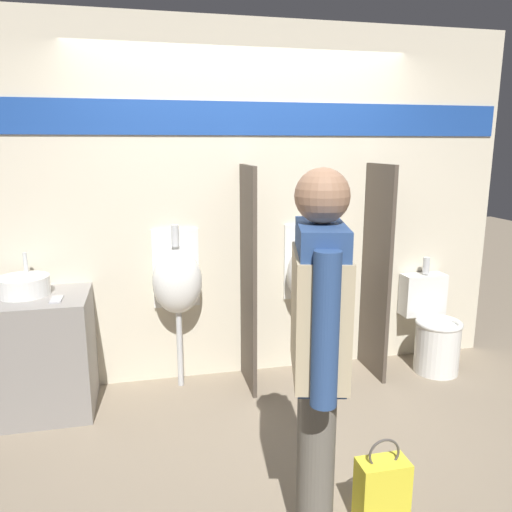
{
  "coord_description": "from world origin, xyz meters",
  "views": [
    {
      "loc": [
        -0.75,
        -3.15,
        1.81
      ],
      "look_at": [
        0.0,
        0.17,
        1.05
      ],
      "focal_mm": 35.0,
      "sensor_mm": 36.0,
      "label": 1
    }
  ],
  "objects": [
    {
      "name": "sink_basin",
      "position": [
        -1.56,
        0.34,
        0.89
      ],
      "size": [
        0.34,
        0.34,
        0.27
      ],
      "color": "white",
      "rests_on": "sink_counter"
    },
    {
      "name": "sink_counter",
      "position": [
        -1.61,
        0.28,
        0.41
      ],
      "size": [
        0.93,
        0.58,
        0.82
      ],
      "color": "gray",
      "rests_on": "ground_plane"
    },
    {
      "name": "toilet",
      "position": [
        1.52,
        0.29,
        0.32
      ],
      "size": [
        0.37,
        0.53,
        0.9
      ],
      "color": "white",
      "rests_on": "ground_plane"
    },
    {
      "name": "divider_near_counter",
      "position": [
        -0.02,
        0.34,
        0.84
      ],
      "size": [
        0.03,
        0.47,
        1.67
      ],
      "color": "#4C4238",
      "rests_on": "ground_plane"
    },
    {
      "name": "urinal_far",
      "position": [
        0.49,
        0.45,
        0.82
      ],
      "size": [
        0.36,
        0.27,
        1.24
      ],
      "color": "silver",
      "rests_on": "ground_plane"
    },
    {
      "name": "urinal_near_counter",
      "position": [
        -0.53,
        0.45,
        0.82
      ],
      "size": [
        0.36,
        0.27,
        1.24
      ],
      "color": "silver",
      "rests_on": "ground_plane"
    },
    {
      "name": "display_wall",
      "position": [
        0.0,
        0.6,
        1.36
      ],
      "size": [
        4.26,
        0.07,
        2.7
      ],
      "color": "beige",
      "rests_on": "ground_plane"
    },
    {
      "name": "cell_phone",
      "position": [
        -1.33,
        0.16,
        0.83
      ],
      "size": [
        0.07,
        0.14,
        0.01
      ],
      "color": "#B7B7BC",
      "rests_on": "sink_counter"
    },
    {
      "name": "ground_plane",
      "position": [
        0.0,
        0.0,
        0.0
      ],
      "size": [
        16.0,
        16.0,
        0.0
      ],
      "primitive_type": "plane",
      "color": "gray"
    },
    {
      "name": "person_in_vest",
      "position": [
        -0.05,
        -1.25,
        1.0
      ],
      "size": [
        0.32,
        0.59,
        1.72
      ],
      "rotation": [
        0.0,
        0.0,
        1.32
      ],
      "color": "#666056",
      "rests_on": "ground_plane"
    },
    {
      "name": "shopping_bag",
      "position": [
        0.3,
        -1.25,
        0.18
      ],
      "size": [
        0.24,
        0.13,
        0.47
      ],
      "color": "yellow",
      "rests_on": "ground_plane"
    },
    {
      "name": "divider_mid",
      "position": [
        1.0,
        0.34,
        0.84
      ],
      "size": [
        0.03,
        0.47,
        1.67
      ],
      "color": "#4C4238",
      "rests_on": "ground_plane"
    }
  ]
}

